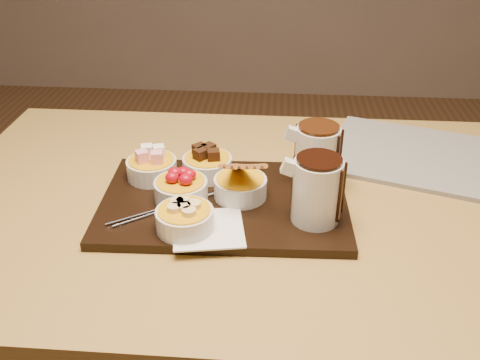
# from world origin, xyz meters

# --- Properties ---
(dining_table) EXTENTS (1.20, 0.80, 0.75)m
(dining_table) POSITION_xyz_m (0.00, 0.00, 0.65)
(dining_table) COLOR #A6823D
(dining_table) RESTS_ON ground
(serving_board) EXTENTS (0.47, 0.31, 0.02)m
(serving_board) POSITION_xyz_m (-0.03, -0.04, 0.76)
(serving_board) COLOR black
(serving_board) RESTS_ON dining_table
(napkin) EXTENTS (0.14, 0.14, 0.00)m
(napkin) POSITION_xyz_m (-0.04, -0.14, 0.77)
(napkin) COLOR white
(napkin) RESTS_ON serving_board
(bowl_marshmallows) EXTENTS (0.10, 0.10, 0.04)m
(bowl_marshmallows) POSITION_xyz_m (-0.18, 0.03, 0.79)
(bowl_marshmallows) COLOR beige
(bowl_marshmallows) RESTS_ON serving_board
(bowl_cake) EXTENTS (0.10, 0.10, 0.04)m
(bowl_cake) POSITION_xyz_m (-0.07, 0.05, 0.79)
(bowl_cake) COLOR beige
(bowl_cake) RESTS_ON serving_board
(bowl_strawberries) EXTENTS (0.10, 0.10, 0.04)m
(bowl_strawberries) POSITION_xyz_m (-0.11, -0.04, 0.79)
(bowl_strawberries) COLOR beige
(bowl_strawberries) RESTS_ON serving_board
(bowl_biscotti) EXTENTS (0.10, 0.10, 0.04)m
(bowl_biscotti) POSITION_xyz_m (0.00, -0.02, 0.79)
(bowl_biscotti) COLOR beige
(bowl_biscotti) RESTS_ON serving_board
(bowl_bananas) EXTENTS (0.10, 0.10, 0.04)m
(bowl_bananas) POSITION_xyz_m (-0.08, -0.14, 0.79)
(bowl_bananas) COLOR beige
(bowl_bananas) RESTS_ON serving_board
(pitcher_dark_chocolate) EXTENTS (0.09, 0.09, 0.12)m
(pitcher_dark_chocolate) POSITION_xyz_m (0.14, -0.09, 0.83)
(pitcher_dark_chocolate) COLOR silver
(pitcher_dark_chocolate) RESTS_ON serving_board
(pitcher_milk_chocolate) EXTENTS (0.09, 0.09, 0.12)m
(pitcher_milk_chocolate) POSITION_xyz_m (0.14, 0.04, 0.83)
(pitcher_milk_chocolate) COLOR silver
(pitcher_milk_chocolate) RESTS_ON serving_board
(fondue_skewers) EXTENTS (0.17, 0.23, 0.01)m
(fondue_skewers) POSITION_xyz_m (-0.12, -0.07, 0.77)
(fondue_skewers) COLOR silver
(fondue_skewers) RESTS_ON serving_board
(newspaper) EXTENTS (0.44, 0.39, 0.01)m
(newspaper) POSITION_xyz_m (0.37, 0.19, 0.76)
(newspaper) COLOR beige
(newspaper) RESTS_ON dining_table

